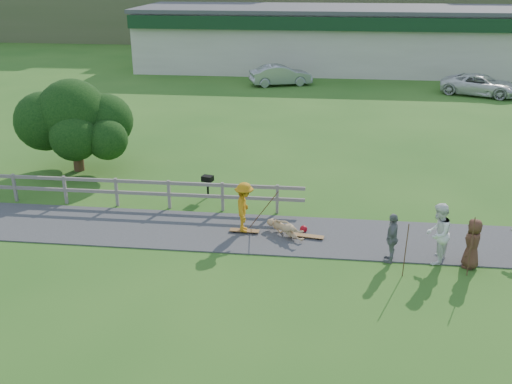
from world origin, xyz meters
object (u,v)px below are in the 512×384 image
skater_rider (244,210)px  car_silver (281,75)px  car_white (480,85)px  tree (75,132)px  spectator_c (473,244)px  spectator_a (438,234)px  bbq (208,187)px  skater_fallen (285,228)px  spectator_b (392,238)px

skater_rider → car_silver: (-0.67, 25.34, -0.11)m
car_white → tree: (-21.28, -17.97, 1.05)m
spectator_c → car_white: (6.22, 24.92, -0.06)m
spectator_c → spectator_a: bearing=-80.2°
skater_rider → bbq: (-1.83, 3.01, -0.41)m
spectator_a → bbq: size_ratio=2.16×
car_silver → car_white: 14.03m
skater_rider → skater_fallen: (1.38, -0.07, -0.57)m
skater_rider → car_white: skater_rider is taller
skater_fallen → spectator_c: spectator_c is taller
spectator_c → skater_fallen: bearing=-83.8°
skater_fallen → spectator_b: size_ratio=0.98×
spectator_b → bbq: bearing=-111.5°
skater_rider → tree: (-8.06, 5.45, 0.90)m
car_silver → tree: bearing=141.0°
skater_rider → spectator_b: size_ratio=1.09×
skater_fallen → spectator_b: 3.59m
spectator_a → car_white: (7.21, 24.73, -0.24)m
skater_rider → skater_fallen: skater_rider is taller
skater_rider → spectator_b: (4.67, -1.40, -0.07)m
spectator_a → tree: (-14.08, 6.76, 0.81)m
skater_rider → car_silver: bearing=-1.4°
spectator_a → spectator_c: (0.99, -0.19, -0.18)m
car_silver → skater_fallen: bearing=166.0°
bbq → car_white: bearing=68.9°
skater_rider → spectator_b: skater_rider is taller
spectator_c → car_silver: bearing=-143.6°
skater_rider → skater_fallen: bearing=-95.7°
skater_rider → bbq: skater_rider is taller
tree → car_white: bearing=40.2°
skater_fallen → bbq: 4.44m
skater_rider → skater_fallen: 1.49m
spectator_b → spectator_a: bearing=106.4°
spectator_a → bbq: bearing=-94.7°
car_silver → car_white: car_silver is taller
spectator_a → tree: 15.64m
car_silver → car_white: size_ratio=0.88×
car_silver → bbq: (-1.16, -22.34, -0.31)m
car_white → skater_fallen: bearing=176.0°
skater_fallen → car_white: car_white is taller
spectator_c → car_white: size_ratio=0.30×
spectator_b → tree: 14.49m
bbq → tree: bearing=173.9°
skater_rider → bbq: size_ratio=1.93×
car_silver → bbq: 22.37m
tree → bbq: tree is taller
spectator_c → bbq: spectator_c is taller
spectator_c → car_silver: size_ratio=0.34×
spectator_c → spectator_b: bearing=-71.9°
spectator_a → skater_rider: bearing=-78.1°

